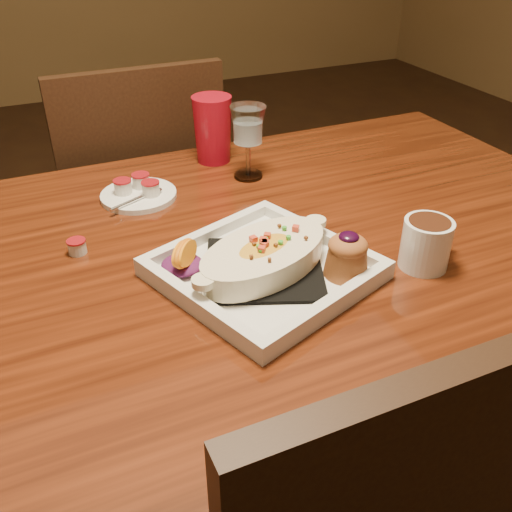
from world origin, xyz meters
name	(u,v)px	position (x,y,z in m)	size (l,w,h in m)	color
table	(224,299)	(0.00, 0.00, 0.65)	(1.50, 0.90, 0.75)	maroon
chair_far	(141,215)	(0.00, 0.63, 0.51)	(0.42, 0.42, 0.93)	black
plate	(270,261)	(0.04, -0.10, 0.78)	(0.36, 0.36, 0.08)	white
coffee_mug	(427,241)	(0.28, -0.17, 0.79)	(0.11, 0.08, 0.08)	white
goblet	(248,129)	(0.16, 0.25, 0.85)	(0.07, 0.07, 0.15)	silver
saucer	(138,193)	(-0.08, 0.25, 0.76)	(0.15, 0.15, 0.10)	white
creamer_loose	(77,246)	(-0.22, 0.10, 0.76)	(0.03, 0.03, 0.02)	silver
red_tumbler	(213,129)	(0.12, 0.37, 0.82)	(0.09, 0.09, 0.14)	#A10B1D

